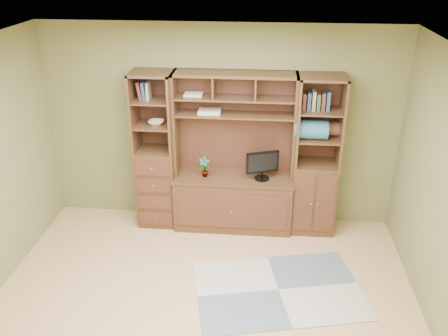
# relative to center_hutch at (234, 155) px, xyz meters

# --- Properties ---
(room) EXTENTS (4.60, 4.10, 2.64)m
(room) POSITION_rel_center_hutch_xyz_m (-0.19, -1.73, 0.28)
(room) COLOR tan
(room) RESTS_ON ground
(center_hutch) EXTENTS (1.54, 0.53, 2.05)m
(center_hutch) POSITION_rel_center_hutch_xyz_m (0.00, 0.00, 0.00)
(center_hutch) COLOR #492D19
(center_hutch) RESTS_ON ground
(left_tower) EXTENTS (0.50, 0.45, 2.05)m
(left_tower) POSITION_rel_center_hutch_xyz_m (-1.00, 0.04, 0.00)
(left_tower) COLOR #492D19
(left_tower) RESTS_ON ground
(right_tower) EXTENTS (0.55, 0.45, 2.05)m
(right_tower) POSITION_rel_center_hutch_xyz_m (1.02, 0.04, 0.00)
(right_tower) COLOR #492D19
(right_tower) RESTS_ON ground
(rug) EXTENTS (1.99, 1.54, 0.01)m
(rug) POSITION_rel_center_hutch_xyz_m (0.60, -1.27, -1.02)
(rug) COLOR gray
(rug) RESTS_ON ground
(monitor) EXTENTS (0.46, 0.32, 0.51)m
(monitor) POSITION_rel_center_hutch_xyz_m (0.36, -0.03, -0.04)
(monitor) COLOR black
(monitor) RESTS_ON center_hutch
(orchid) EXTENTS (0.14, 0.10, 0.27)m
(orchid) POSITION_rel_center_hutch_xyz_m (-0.37, -0.03, -0.16)
(orchid) COLOR #B24C3C
(orchid) RESTS_ON center_hutch
(magazines) EXTENTS (0.27, 0.20, 0.04)m
(magazines) POSITION_rel_center_hutch_xyz_m (-0.31, 0.09, 0.54)
(magazines) COLOR beige
(magazines) RESTS_ON center_hutch
(bowl) EXTENTS (0.19, 0.19, 0.05)m
(bowl) POSITION_rel_center_hutch_xyz_m (-0.97, 0.04, 0.39)
(bowl) COLOR white
(bowl) RESTS_ON left_tower
(blanket_teal) EXTENTS (0.40, 0.23, 0.23)m
(blanket_teal) POSITION_rel_center_hutch_xyz_m (0.93, -0.01, 0.38)
(blanket_teal) COLOR #2D6577
(blanket_teal) RESTS_ON right_tower
(blanket_red) EXTENTS (0.31, 0.17, 0.17)m
(blanket_red) POSITION_rel_center_hutch_xyz_m (1.15, 0.12, 0.35)
(blanket_red) COLOR brown
(blanket_red) RESTS_ON right_tower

